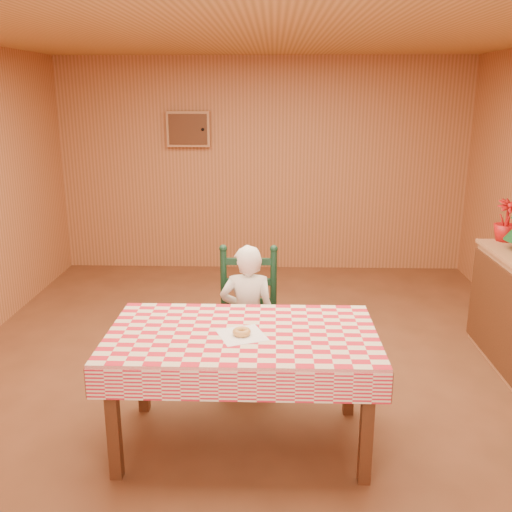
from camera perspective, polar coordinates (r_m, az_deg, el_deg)
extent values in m
plane|color=brown|center=(4.60, -0.08, -12.14)|extent=(6.00, 6.00, 0.00)
cube|color=#B46E41|center=(7.11, 0.70, 8.97)|extent=(5.00, 0.10, 2.60)
cube|color=#C28D48|center=(4.08, -0.09, 22.03)|extent=(5.00, 6.00, 0.10)
cube|color=tan|center=(7.09, -6.77, 12.49)|extent=(0.52, 0.08, 0.42)
cube|color=#532B16|center=(7.04, -6.82, 12.47)|extent=(0.46, 0.02, 0.36)
sphere|color=black|center=(7.00, -5.35, 12.49)|extent=(0.04, 0.04, 0.04)
cube|color=#532B16|center=(3.52, -1.38, -8.34)|extent=(1.60, 0.90, 0.06)
cube|color=#532B16|center=(3.49, -14.06, -16.08)|extent=(0.07, 0.07, 0.69)
cube|color=#532B16|center=(3.42, 10.99, -16.66)|extent=(0.07, 0.07, 0.69)
cube|color=#532B16|center=(4.12, -11.30, -10.69)|extent=(0.07, 0.07, 0.69)
cube|color=#532B16|center=(4.05, 9.36, -11.03)|extent=(0.07, 0.07, 0.69)
cube|color=red|center=(3.51, -1.39, -7.74)|extent=(1.64, 0.94, 0.02)
cube|color=red|center=(3.13, -1.85, -12.89)|extent=(1.64, 0.02, 0.18)
cube|color=red|center=(3.98, -1.01, -6.33)|extent=(1.64, 0.02, 0.18)
cube|color=#2F5828|center=(3.68, -14.38, -8.77)|extent=(0.02, 0.94, 0.18)
cube|color=#2F5828|center=(3.60, 11.94, -9.20)|extent=(0.02, 0.94, 0.18)
cube|color=black|center=(4.31, -0.83, -7.85)|extent=(0.44, 0.40, 0.04)
cylinder|color=black|center=(4.26, -3.53, -11.49)|extent=(0.04, 0.04, 0.41)
cylinder|color=black|center=(4.25, 1.69, -11.58)|extent=(0.04, 0.04, 0.41)
cylinder|color=black|center=(4.57, -3.14, -9.53)|extent=(0.04, 0.04, 0.41)
cylinder|color=black|center=(4.55, 1.70, -9.60)|extent=(0.04, 0.04, 0.41)
cylinder|color=black|center=(4.36, -3.25, -3.05)|extent=(0.05, 0.05, 0.60)
sphere|color=black|center=(4.27, -3.31, 0.75)|extent=(0.06, 0.06, 0.06)
cylinder|color=black|center=(4.34, 1.76, -3.11)|extent=(0.05, 0.05, 0.60)
sphere|color=black|center=(4.26, 1.79, 0.71)|extent=(0.06, 0.06, 0.06)
cube|color=black|center=(4.39, -0.74, -4.56)|extent=(0.38, 0.03, 0.05)
cube|color=black|center=(4.34, -0.75, -2.58)|extent=(0.38, 0.03, 0.05)
cube|color=black|center=(4.29, -0.76, -0.56)|extent=(0.38, 0.03, 0.05)
imported|color=white|center=(4.26, -0.84, -6.22)|extent=(0.41, 0.27, 1.12)
cube|color=white|center=(3.46, -1.44, -7.90)|extent=(0.34, 0.34, 0.00)
torus|color=#CC9249|center=(3.45, -1.44, -7.59)|extent=(0.15, 0.15, 0.04)
cube|color=#532B16|center=(4.99, 22.93, -5.50)|extent=(0.02, 1.20, 0.80)
imported|color=#AC0F10|center=(5.38, 23.75, 3.28)|extent=(0.26, 0.26, 0.36)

